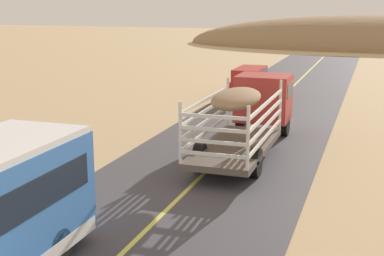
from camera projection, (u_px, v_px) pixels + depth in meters
livestock_truck at (254, 106)px, 24.32m from camera, size 2.53×9.70×3.02m
car_far at (250, 80)px, 37.23m from camera, size 1.90×4.62×1.93m
distant_hill at (379, 46)px, 78.49m from camera, size 56.32×24.65×8.81m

